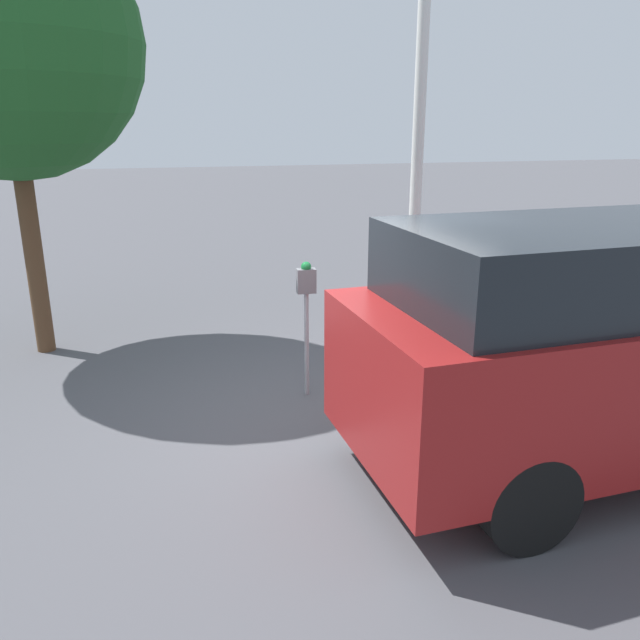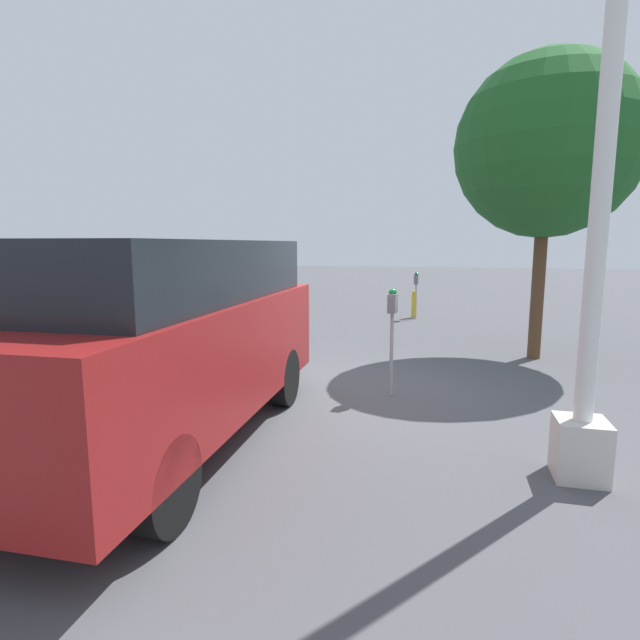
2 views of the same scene
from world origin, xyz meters
TOP-DOWN VIEW (x-y plane):
  - ground_plane at (0.00, 0.00)m, footprint 80.00×80.00m
  - parking_meter_near at (0.03, 0.65)m, footprint 0.21×0.12m
  - parking_meter_far at (-7.37, 0.58)m, footprint 0.21×0.12m
  - lamp_post at (2.14, 2.57)m, footprint 0.44×0.44m
  - parked_van at (2.29, -1.47)m, footprint 4.92×2.00m
  - car_distant at (-12.65, -6.72)m, footprint 4.43×1.96m
  - street_tree at (-2.94, 3.00)m, footprint 3.19×3.19m
  - fire_hydrant at (-7.60, 0.53)m, footprint 0.16×0.16m

SIDE VIEW (x-z plane):
  - ground_plane at x=0.00m, z-range 0.00..0.00m
  - fire_hydrant at x=-7.60m, z-range 0.00..0.79m
  - car_distant at x=-12.65m, z-range 0.06..1.37m
  - parking_meter_far at x=-7.37m, z-range 0.32..1.64m
  - parking_meter_near at x=0.03m, z-range 0.36..1.87m
  - parked_van at x=2.29m, z-range 0.10..2.25m
  - lamp_post at x=2.14m, z-range -1.03..5.61m
  - street_tree at x=-2.94m, z-range 1.10..6.50m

